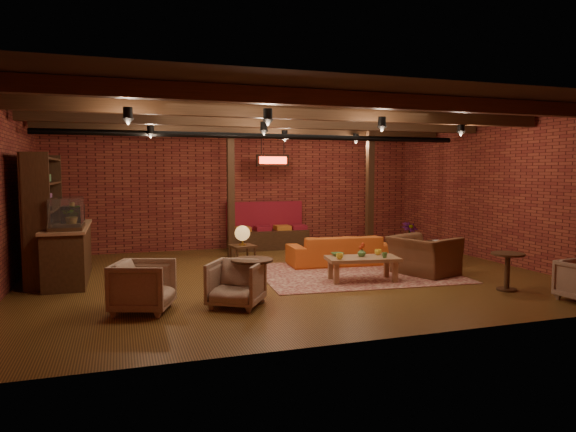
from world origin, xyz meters
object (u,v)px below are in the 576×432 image
object	(u,v)px
sofa	(339,250)
armchair_a	(143,284)
round_table_left	(252,273)
armchair_right	(424,249)
coffee_table	(362,260)
side_table_book	(435,243)
side_table_lamp	(242,237)
round_table_right	(507,265)
plant_tall	(410,207)
armchair_b	(236,281)

from	to	relation	value
sofa	armchair_a	xyz separation A→B (m)	(-4.31, -2.60, 0.09)
round_table_left	armchair_right	world-z (taller)	armchair_right
coffee_table	side_table_book	distance (m)	2.70
side_table_lamp	round_table_right	xyz separation A→B (m)	(4.02, -2.94, -0.30)
round_table_left	armchair_a	world-z (taller)	armchair_a
round_table_left	side_table_lamp	bearing A→B (deg)	80.36
side_table_lamp	sofa	bearing A→B (deg)	6.35
round_table_right	plant_tall	size ratio (longest dim) A/B	0.28
armchair_a	armchair_b	distance (m)	1.37
side_table_book	sofa	bearing A→B (deg)	166.17
round_table_right	plant_tall	world-z (taller)	plant_tall
side_table_lamp	armchair_right	size ratio (longest dim) A/B	0.83
side_table_lamp	armchair_a	distance (m)	3.14
side_table_lamp	armchair_right	world-z (taller)	armchair_right
coffee_table	armchair_right	size ratio (longest dim) A/B	1.22
round_table_left	armchair_b	size ratio (longest dim) A/B	0.89
armchair_right	side_table_book	bearing A→B (deg)	-62.75
sofa	armchair_a	world-z (taller)	armchair_a
armchair_right	round_table_right	bearing A→B (deg)	-179.60
side_table_lamp	armchair_a	xyz separation A→B (m)	(-2.06, -2.35, -0.33)
round_table_left	armchair_right	size ratio (longest dim) A/B	0.59
round_table_left	side_table_book	world-z (taller)	round_table_left
sofa	round_table_left	size ratio (longest dim) A/B	3.24
armchair_a	side_table_lamp	bearing A→B (deg)	-21.45
sofa	coffee_table	size ratio (longest dim) A/B	1.57
coffee_table	side_table_lamp	bearing A→B (deg)	143.29
round_table_left	armchair_a	size ratio (longest dim) A/B	0.83
sofa	side_table_lamp	world-z (taller)	side_table_lamp
sofa	armchair_b	size ratio (longest dim) A/B	2.88
armchair_a	armchair_b	world-z (taller)	armchair_a
side_table_lamp	side_table_book	size ratio (longest dim) A/B	1.70
coffee_table	armchair_b	size ratio (longest dim) A/B	1.84
armchair_b	side_table_book	distance (m)	5.54
round_table_left	round_table_right	size ratio (longest dim) A/B	1.06
coffee_table	armchair_a	world-z (taller)	armchair_a
sofa	round_table_right	xyz separation A→B (m)	(1.76, -3.19, 0.11)
coffee_table	armchair_b	xyz separation A→B (m)	(-2.65, -1.04, -0.02)
armchair_a	side_table_book	distance (m)	6.76
coffee_table	sofa	bearing A→B (deg)	79.99
coffee_table	plant_tall	xyz separation A→B (m)	(2.64, 2.63, 0.77)
armchair_a	plant_tall	size ratio (longest dim) A/B	0.35
sofa	armchair_b	bearing A→B (deg)	47.54
armchair_a	coffee_table	bearing A→B (deg)	-57.72
armchair_a	plant_tall	world-z (taller)	plant_tall
coffee_table	round_table_right	xyz separation A→B (m)	(2.07, -1.48, 0.03)
side_table_lamp	round_table_left	xyz separation A→B (m)	(-0.40, -2.34, -0.27)
coffee_table	plant_tall	size ratio (longest dim) A/B	0.61
armchair_right	plant_tall	size ratio (longest dim) A/B	0.50
sofa	armchair_a	bearing A→B (deg)	35.64
sofa	side_table_lamp	distance (m)	2.31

